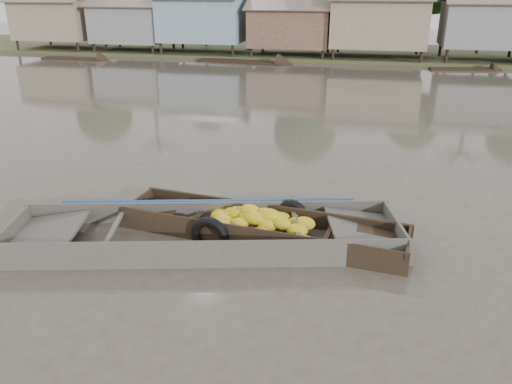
# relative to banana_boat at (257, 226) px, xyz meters

# --- Properties ---
(ground) EXTENTS (120.00, 120.00, 0.00)m
(ground) POSITION_rel_banana_boat_xyz_m (-0.21, -0.62, -0.20)
(ground) COLOR #463E36
(ground) RESTS_ON ground
(riverbank) EXTENTS (120.00, 12.47, 10.22)m
(riverbank) POSITION_rel_banana_boat_xyz_m (2.82, 31.25, 2.87)
(riverbank) COLOR #384723
(riverbank) RESTS_ON ground
(banana_boat) EXTENTS (6.40, 2.20, 0.89)m
(banana_boat) POSITION_rel_banana_boat_xyz_m (0.00, 0.00, 0.00)
(banana_boat) COLOR black
(banana_boat) RESTS_ON ground
(viewer_boat) EXTENTS (8.47, 4.10, 0.66)m
(viewer_boat) POSITION_rel_banana_boat_xyz_m (-0.95, -0.59, -0.12)
(viewer_boat) COLOR #403B36
(viewer_boat) RESTS_ON ground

